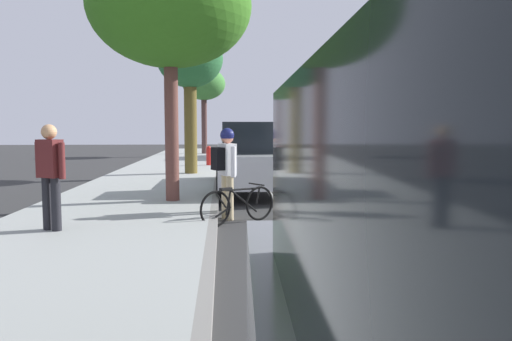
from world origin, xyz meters
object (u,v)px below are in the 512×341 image
(cyclist_with_backpack, at_px, (226,163))
(fire_hydrant, at_px, (209,155))
(parked_suv_white_nearest, at_px, (242,141))
(street_tree_near_cyclist, at_px, (204,85))
(street_tree_far_end, at_px, (170,6))
(bicycle_at_curb, at_px, (238,205))
(pedestrian_on_phone, at_px, (50,171))
(street_tree_mid_block, at_px, (190,62))
(parked_pickup_silver_second, at_px, (254,160))

(cyclist_with_backpack, height_order, fire_hydrant, cyclist_with_backpack)
(parked_suv_white_nearest, height_order, street_tree_near_cyclist, street_tree_near_cyclist)
(parked_suv_white_nearest, xyz_separation_m, street_tree_far_end, (2.17, 15.46, 3.45))
(street_tree_near_cyclist, bearing_deg, bicycle_at_curb, 93.79)
(parked_suv_white_nearest, height_order, bicycle_at_curb, parked_suv_white_nearest)
(bicycle_at_curb, bearing_deg, street_tree_near_cyclist, -86.21)
(bicycle_at_curb, bearing_deg, pedestrian_on_phone, 19.98)
(street_tree_far_end, xyz_separation_m, fire_hydrant, (-0.54, -10.21, -3.90))
(bicycle_at_curb, distance_m, street_tree_mid_block, 9.46)
(street_tree_mid_block, height_order, fire_hydrant, street_tree_mid_block)
(parked_suv_white_nearest, distance_m, parked_pickup_silver_second, 13.06)
(fire_hydrant, bearing_deg, parked_pickup_silver_second, 100.66)
(parked_pickup_silver_second, height_order, street_tree_mid_block, street_tree_mid_block)
(parked_pickup_silver_second, relative_size, cyclist_with_backpack, 2.94)
(pedestrian_on_phone, height_order, fire_hydrant, pedestrian_on_phone)
(street_tree_mid_block, distance_m, fire_hydrant, 5.12)
(bicycle_at_curb, distance_m, pedestrian_on_phone, 3.33)
(street_tree_near_cyclist, relative_size, fire_hydrant, 6.32)
(street_tree_near_cyclist, relative_size, pedestrian_on_phone, 3.10)
(street_tree_far_end, bearing_deg, parked_suv_white_nearest, -97.98)
(parked_suv_white_nearest, relative_size, street_tree_far_end, 0.84)
(cyclist_with_backpack, relative_size, pedestrian_on_phone, 1.05)
(parked_pickup_silver_second, relative_size, street_tree_mid_block, 1.03)
(parked_pickup_silver_second, xyz_separation_m, bicycle_at_curb, (0.57, 4.42, -0.54))
(bicycle_at_curb, relative_size, pedestrian_on_phone, 0.83)
(parked_suv_white_nearest, distance_m, street_tree_mid_block, 9.68)
(street_tree_near_cyclist, bearing_deg, street_tree_far_end, 90.00)
(street_tree_far_end, distance_m, fire_hydrant, 10.94)
(parked_suv_white_nearest, bearing_deg, pedestrian_on_phone, 78.49)
(cyclist_with_backpack, bearing_deg, street_tree_far_end, -52.64)
(street_tree_mid_block, bearing_deg, parked_suv_white_nearest, -103.66)
(pedestrian_on_phone, bearing_deg, parked_pickup_silver_second, -123.23)
(cyclist_with_backpack, distance_m, street_tree_near_cyclist, 21.41)
(fire_hydrant, bearing_deg, parked_suv_white_nearest, -107.27)
(cyclist_with_backpack, bearing_deg, fire_hydrant, -86.73)
(street_tree_far_end, bearing_deg, fire_hydrant, -93.00)
(street_tree_mid_block, bearing_deg, pedestrian_on_phone, 80.50)
(fire_hydrant, bearing_deg, street_tree_far_end, 87.00)
(street_tree_far_end, bearing_deg, cyclist_with_backpack, 127.36)
(street_tree_near_cyclist, distance_m, street_tree_far_end, 19.54)
(street_tree_mid_block, relative_size, pedestrian_on_phone, 3.00)
(fire_hydrant, bearing_deg, bicycle_at_curb, 94.18)
(parked_pickup_silver_second, relative_size, pedestrian_on_phone, 3.10)
(street_tree_mid_block, xyz_separation_m, street_tree_far_end, (0.00, 6.54, 0.36))
(street_tree_near_cyclist, bearing_deg, fire_hydrant, 93.28)
(pedestrian_on_phone, relative_size, fire_hydrant, 2.04)
(parked_suv_white_nearest, height_order, street_tree_mid_block, street_tree_mid_block)
(parked_pickup_silver_second, xyz_separation_m, street_tree_far_end, (2.00, 2.40, 3.58))
(parked_suv_white_nearest, bearing_deg, fire_hydrant, 72.73)
(cyclist_with_backpack, distance_m, pedestrian_on_phone, 3.23)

